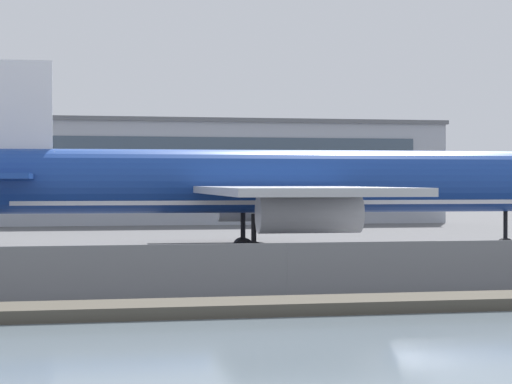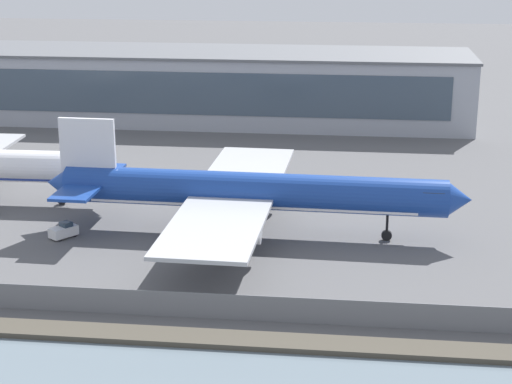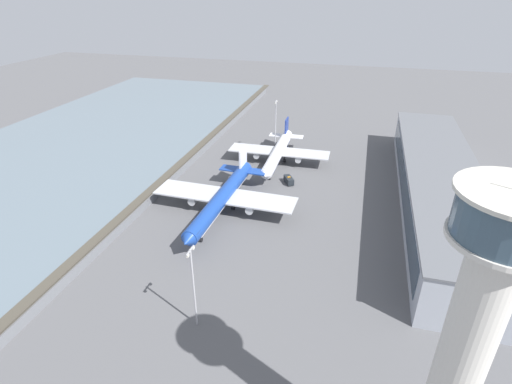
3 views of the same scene
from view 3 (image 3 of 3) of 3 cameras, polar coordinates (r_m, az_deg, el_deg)
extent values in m
plane|color=#565659|center=(126.49, -6.97, -1.26)|extent=(500.00, 500.00, 0.00)
cube|color=slate|center=(165.11, -30.53, 2.06)|extent=(320.00, 98.00, 0.01)
cube|color=#474238|center=(134.85, -15.09, -0.02)|extent=(320.00, 3.00, 0.50)
cube|color=slate|center=(132.32, -13.45, 0.12)|extent=(280.00, 0.08, 2.49)
cylinder|color=slate|center=(217.01, -1.33, 11.74)|extent=(0.10, 0.10, 2.49)
cylinder|color=slate|center=(132.32, -13.45, 0.12)|extent=(0.10, 0.10, 2.49)
cylinder|color=#193D93|center=(116.84, -4.89, -0.80)|extent=(44.52, 5.51, 4.29)
cone|color=#193D93|center=(98.76, -9.84, -6.99)|extent=(2.90, 4.15, 4.08)
cone|color=#193D93|center=(136.55, -1.33, 3.68)|extent=(2.89, 3.94, 3.86)
cube|color=#232D3D|center=(100.63, -9.13, -5.83)|extent=(2.46, 3.71, 1.29)
cube|color=silver|center=(117.41, -4.87, -1.30)|extent=(37.84, 4.47, 0.77)
cube|color=#B7BABF|center=(115.83, 0.44, -1.26)|extent=(10.35, 21.58, 0.43)
cube|color=#B7BABF|center=(122.84, -9.14, 0.15)|extent=(10.35, 21.58, 0.43)
cylinder|color=#B7BABF|center=(115.83, -0.56, -2.05)|extent=(6.28, 2.53, 2.36)
cylinder|color=#B7BABF|center=(121.75, -8.63, -0.82)|extent=(6.28, 2.53, 2.36)
cube|color=silver|center=(131.50, -1.87, 4.74)|extent=(6.68, 0.70, 7.30)
cube|color=#193D93|center=(132.00, -0.24, 2.96)|extent=(4.65, 7.94, 0.34)
cube|color=#193D93|center=(134.30, -3.43, 3.36)|extent=(4.65, 7.94, 0.34)
cylinder|color=black|center=(106.43, -7.86, -6.23)|extent=(0.30, 0.30, 2.51)
cylinder|color=black|center=(107.13, -7.82, -6.78)|extent=(1.21, 0.50, 1.20)
cylinder|color=black|center=(120.29, -3.29, -1.70)|extent=(0.34, 0.34, 2.51)
cylinder|color=black|center=(120.91, -3.27, -2.21)|extent=(1.41, 1.00, 1.38)
cylinder|color=black|center=(121.75, -5.28, -1.39)|extent=(0.34, 0.34, 2.51)
cylinder|color=black|center=(122.37, -5.26, -1.90)|extent=(1.41, 1.00, 1.38)
cylinder|color=white|center=(149.47, 3.15, 5.74)|extent=(39.30, 4.90, 4.11)
cone|color=white|center=(130.84, 1.36, 2.46)|extent=(2.75, 3.96, 3.91)
cone|color=white|center=(168.60, 4.56, 8.28)|extent=(2.75, 3.75, 3.70)
cube|color=#232D3D|center=(133.02, 1.63, 3.14)|extent=(2.33, 3.54, 1.23)
cube|color=navy|center=(149.90, 3.14, 5.34)|extent=(33.40, 3.96, 0.74)
cube|color=#B7BABF|center=(150.13, 6.84, 5.47)|extent=(9.01, 19.00, 0.41)
cube|color=#B7BABF|center=(153.34, -0.17, 6.16)|extent=(9.01, 19.00, 0.41)
cylinder|color=#B7BABF|center=(149.73, 6.17, 4.89)|extent=(5.54, 2.37, 2.26)
cylinder|color=#B7BABF|center=(152.44, 0.27, 5.48)|extent=(5.54, 2.37, 2.26)
cube|color=navy|center=(164.02, 4.39, 9.25)|extent=(5.89, 0.61, 6.99)
cube|color=white|center=(164.75, 5.54, 7.88)|extent=(4.06, 6.98, 0.33)
cube|color=white|center=(165.83, 3.16, 8.11)|extent=(4.06, 6.98, 0.33)
cylinder|color=black|center=(138.43, 2.00, 2.43)|extent=(0.29, 0.29, 2.41)
cylinder|color=black|center=(138.95, 1.99, 1.99)|extent=(1.16, 0.48, 1.15)
cylinder|color=black|center=(152.85, 4.12, 4.90)|extent=(0.33, 0.33, 2.41)
cylinder|color=black|center=(153.32, 4.11, 4.48)|extent=(1.34, 0.95, 1.32)
cylinder|color=black|center=(153.58, 2.53, 5.06)|extent=(0.33, 0.33, 2.41)
cylinder|color=black|center=(154.05, 2.52, 4.65)|extent=(1.34, 0.95, 1.32)
cube|color=white|center=(138.13, -3.31, 1.87)|extent=(3.20, 3.52, 1.11)
cube|color=#283847|center=(137.49, -3.23, 2.12)|extent=(1.70, 1.66, 0.50)
cylinder|color=black|center=(137.92, -2.84, 1.66)|extent=(0.60, 0.69, 0.70)
cylinder|color=black|center=(137.22, -3.30, 1.50)|extent=(0.60, 0.69, 0.70)
cylinder|color=black|center=(139.39, -3.31, 1.94)|extent=(0.60, 0.69, 0.70)
cylinder|color=black|center=(138.71, -3.77, 1.79)|extent=(0.60, 0.69, 0.70)
cube|color=#1E2328|center=(136.45, 4.71, 1.72)|extent=(5.55, 4.41, 2.07)
cube|color=#283847|center=(134.74, 4.96, 1.54)|extent=(1.99, 2.30, 0.83)
cube|color=orange|center=(135.96, 4.73, 2.15)|extent=(0.96, 1.16, 0.16)
cylinder|color=black|center=(135.75, 5.28, 1.15)|extent=(0.84, 0.61, 0.84)
cylinder|color=black|center=(135.18, 4.54, 1.07)|extent=(0.84, 0.61, 0.84)
cylinder|color=black|center=(138.47, 4.84, 1.73)|extent=(0.84, 0.61, 0.84)
cylinder|color=black|center=(137.91, 4.11, 1.65)|extent=(0.84, 0.61, 0.84)
cylinder|color=beige|center=(40.91, 31.85, -5.71)|extent=(9.59, 9.59, 0.50)
cylinder|color=#384C5B|center=(39.87, 32.65, -2.97)|extent=(9.11, 9.11, 4.04)
cube|color=#9EA3AD|center=(132.99, 24.64, 0.77)|extent=(109.41, 20.58, 12.40)
cube|color=#3D4C5B|center=(131.18, 20.27, 1.57)|extent=(100.66, 0.16, 7.44)
cube|color=#5B5E63|center=(130.48, 25.19, 3.29)|extent=(110.01, 21.18, 0.50)
cylinder|color=#A8A8AD|center=(156.95, 2.80, 9.08)|extent=(0.36, 0.36, 21.62)
cube|color=#A8A8AD|center=(153.92, 2.89, 12.81)|extent=(3.20, 0.24, 0.24)
cube|color=silver|center=(155.13, 2.99, 12.81)|extent=(0.60, 0.40, 0.44)
cube|color=silver|center=(152.87, 2.79, 12.59)|extent=(0.60, 0.40, 0.44)
cylinder|color=#A8A8AD|center=(78.97, -8.87, -13.51)|extent=(0.36, 0.36, 18.36)
cube|color=#A8A8AD|center=(73.45, -9.37, -8.25)|extent=(3.20, 0.24, 0.24)
cube|color=silver|center=(74.50, -8.98, -7.92)|extent=(0.60, 0.40, 0.44)
cube|color=silver|center=(72.76, -9.73, -8.97)|extent=(0.60, 0.40, 0.44)
camera|label=1|loc=(162.25, -25.68, 4.86)|focal=70.00mm
camera|label=2|loc=(157.75, -41.87, 11.09)|focal=60.00mm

